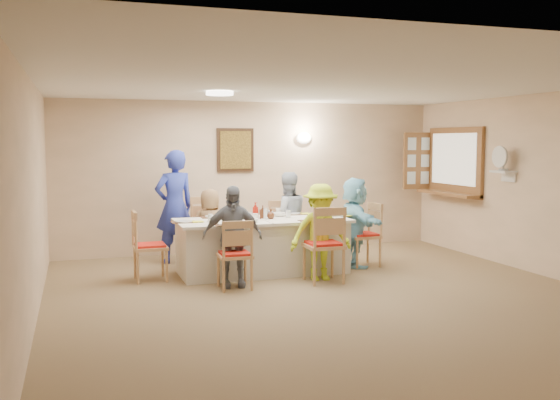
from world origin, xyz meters
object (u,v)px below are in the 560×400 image
object	(u,v)px
chair_back_left	(209,231)
chair_left_end	(150,245)
chair_front_left	(235,254)
chair_right_end	(363,234)
diner_back_left	(210,228)
dining_table	(262,246)
chair_front_right	(324,244)
desk_fan	(502,161)
caregiver	(174,206)
diner_right_end	(355,222)
chair_back_right	(285,231)
diner_back_right	(287,217)
condiment_ketchup	(255,211)
serving_hatch	(455,162)
diner_front_left	(232,236)
diner_front_right	(320,232)

from	to	relation	value
chair_back_left	chair_left_end	world-z (taller)	chair_back_left
chair_front_left	chair_right_end	world-z (taller)	chair_right_end
diner_back_left	dining_table	bearing A→B (deg)	130.85
dining_table	chair_front_right	distance (m)	1.01
desk_fan	caregiver	distance (m)	4.91
diner_right_end	dining_table	bearing A→B (deg)	94.21
chair_back_right	diner_right_end	xyz separation A→B (m)	(0.82, -0.80, 0.20)
chair_front_right	diner_back_left	distance (m)	1.91
diner_back_right	condiment_ketchup	world-z (taller)	diner_back_right
chair_back_left	chair_right_end	bearing A→B (deg)	-23.79
diner_back_right	chair_left_end	bearing A→B (deg)	19.93
diner_back_left	serving_hatch	bearing A→B (deg)	179.81
dining_table	diner_back_right	world-z (taller)	diner_back_right
diner_right_end	serving_hatch	bearing A→B (deg)	-67.59
chair_front_right	condiment_ketchup	world-z (taller)	chair_front_right
chair_back_left	diner_front_left	bearing A→B (deg)	-93.38
chair_left_end	diner_front_left	bearing A→B (deg)	-126.34
chair_right_end	diner_back_right	size ratio (longest dim) A/B	0.69
serving_hatch	diner_back_right	bearing A→B (deg)	-179.46
chair_front_right	diner_back_right	xyz separation A→B (m)	(0.00, 1.48, 0.18)
chair_right_end	diner_back_left	distance (m)	2.26
diner_back_left	condiment_ketchup	size ratio (longest dim) A/B	4.86
chair_front_right	condiment_ketchup	distance (m)	1.14
chair_front_right	diner_front_right	size ratio (longest dim) A/B	0.79
serving_hatch	diner_right_end	size ratio (longest dim) A/B	1.14
serving_hatch	chair_back_right	distance (m)	3.15
chair_front_left	diner_back_right	size ratio (longest dim) A/B	0.64
chair_left_end	diner_front_left	size ratio (longest dim) A/B	0.73
diner_back_left	caregiver	size ratio (longest dim) A/B	0.67
chair_front_left	condiment_ketchup	bearing A→B (deg)	-119.63
desk_fan	diner_front_right	xyz separation A→B (m)	(-2.86, -0.04, -0.91)
serving_hatch	diner_back_right	distance (m)	3.08
diner_front_left	diner_right_end	world-z (taller)	diner_right_end
chair_left_end	caregiver	size ratio (longest dim) A/B	0.55
chair_front_right	desk_fan	bearing A→B (deg)	-175.39
desk_fan	diner_back_right	xyz separation A→B (m)	(-2.86, 1.32, -0.86)
serving_hatch	diner_front_right	size ratio (longest dim) A/B	1.17
diner_front_right	diner_right_end	size ratio (longest dim) A/B	0.97
chair_right_end	diner_back_right	xyz separation A→B (m)	(-0.95, 0.68, 0.22)
chair_back_right	caregiver	xyz separation A→B (m)	(-1.65, 0.35, 0.40)
chair_back_left	dining_table	bearing A→B (deg)	-56.51
dining_table	chair_front_right	xyz separation A→B (m)	(0.60, -0.80, 0.13)
diner_front_left	diner_front_right	bearing A→B (deg)	8.25
diner_back_left	diner_front_left	xyz separation A→B (m)	(0.00, -1.36, 0.07)
diner_back_right	chair_front_right	bearing A→B (deg)	92.38
chair_right_end	diner_front_left	world-z (taller)	diner_front_left
chair_front_left	diner_back_left	distance (m)	1.49
chair_left_end	chair_right_end	xyz separation A→B (m)	(3.10, 0.00, 0.00)
diner_front_left	diner_right_end	distance (m)	2.13
chair_front_right	diner_right_end	distance (m)	1.16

